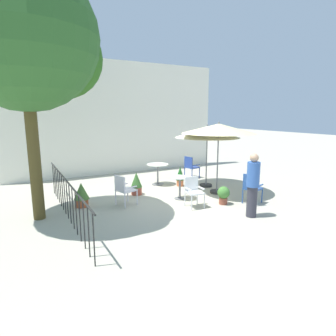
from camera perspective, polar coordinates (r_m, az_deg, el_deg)
ground_plane at (r=8.70m, az=0.99°, el=-6.61°), size 60.00×60.00×0.00m
villa_facade at (r=12.74m, az=-10.03°, el=9.82°), size 9.47×0.30×4.81m
terrace_railing at (r=7.53m, az=-19.67°, el=-4.65°), size 0.03×5.59×1.01m
shade_tree at (r=7.80m, az=-26.61°, el=22.63°), size 3.56×3.39×6.03m
patio_umbrella_0 at (r=9.32m, az=10.14°, el=7.70°), size 2.40×2.40×2.36m
patio_umbrella_1 at (r=10.14m, az=7.89°, el=7.13°), size 2.30×2.30×2.24m
cafe_table_0 at (r=8.77m, az=2.41°, el=-3.18°), size 0.60×0.60×0.71m
cafe_table_1 at (r=10.52m, az=-2.08°, el=-0.46°), size 0.80×0.80×0.77m
patio_chair_0 at (r=11.69m, az=4.57°, el=0.48°), size 0.54×0.56×0.88m
patio_chair_1 at (r=8.66m, az=16.45°, el=-3.62°), size 0.59×0.58×0.90m
patio_chair_2 at (r=8.10m, az=5.12°, el=-4.36°), size 0.48×0.48×0.85m
patio_chair_3 at (r=8.24m, az=-8.88°, el=-4.02°), size 0.59×0.60×0.89m
potted_plant_0 at (r=9.32m, az=-6.36°, el=-3.03°), size 0.37×0.37×0.74m
potted_plant_1 at (r=8.45m, az=-16.98°, el=-4.99°), size 0.44×0.44×0.70m
potted_plant_2 at (r=8.47m, az=11.07°, el=-5.21°), size 0.36×0.36×0.53m
potted_plant_3 at (r=10.36m, az=2.44°, el=-1.53°), size 0.31×0.31×0.71m
standing_person at (r=7.51m, az=16.65°, el=-3.22°), size 0.44×0.44×1.65m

